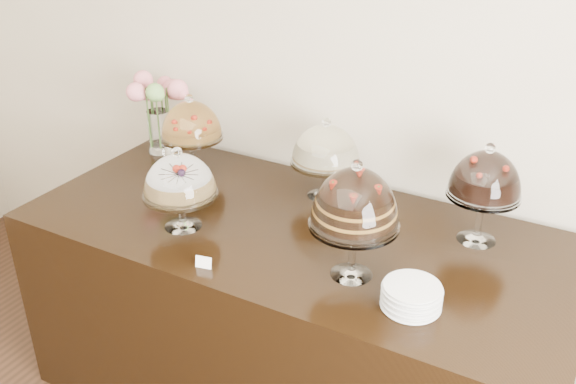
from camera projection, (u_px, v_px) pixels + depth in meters
The scene contains 10 objects.
wall_back at pixel (341, 45), 2.74m from camera, with size 5.00×0.04×3.00m, color #BDB198.
display_counter at pixel (294, 317), 2.77m from camera, with size 2.20×1.00×0.90m, color black.
cake_stand_sugar_sponge at pixel (179, 179), 2.47m from camera, with size 0.29×0.29×0.34m.
cake_stand_choco_layer at pixel (355, 203), 2.14m from camera, with size 0.31×0.31×0.44m.
cake_stand_cheesecake at pixel (326, 148), 2.70m from camera, with size 0.30×0.30×0.36m.
cake_stand_dark_choco at pixel (486, 179), 2.36m from camera, with size 0.28×0.28×0.40m.
cake_stand_fruit_tart at pixel (191, 124), 2.92m from camera, with size 0.29×0.29×0.38m.
flower_vase at pixel (159, 103), 3.11m from camera, with size 0.32×0.34×0.41m.
plate_stack at pixel (411, 296), 2.08m from camera, with size 0.19×0.19×0.08m.
price_card_left at pixel (203, 262), 2.29m from camera, with size 0.06×0.01×0.04m, color white.
Camera 1 is at (1.13, 0.50, 2.20)m, focal length 40.00 mm.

